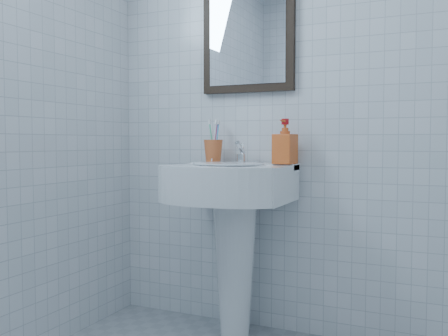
% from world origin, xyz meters
% --- Properties ---
extents(wall_back, '(2.20, 0.02, 2.50)m').
position_xyz_m(wall_back, '(0.00, 1.20, 1.25)').
color(wall_back, silver).
rests_on(wall_back, ground).
extents(washbasin, '(0.57, 0.42, 0.88)m').
position_xyz_m(washbasin, '(-0.34, 0.99, 0.59)').
color(washbasin, white).
rests_on(washbasin, ground).
extents(faucet, '(0.05, 0.10, 0.11)m').
position_xyz_m(faucet, '(-0.34, 1.09, 0.92)').
color(faucet, silver).
rests_on(faucet, washbasin).
extents(toothbrush_cup, '(0.12, 0.12, 0.12)m').
position_xyz_m(toothbrush_cup, '(-0.50, 1.10, 0.93)').
color(toothbrush_cup, '#BB5327').
rests_on(toothbrush_cup, washbasin).
extents(soap_dispenser, '(0.11, 0.11, 0.22)m').
position_xyz_m(soap_dispenser, '(-0.11, 1.10, 0.98)').
color(soap_dispenser, red).
rests_on(soap_dispenser, washbasin).
extents(wall_mirror, '(0.50, 0.04, 0.62)m').
position_xyz_m(wall_mirror, '(-0.34, 1.18, 1.55)').
color(wall_mirror, black).
rests_on(wall_mirror, wall_back).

